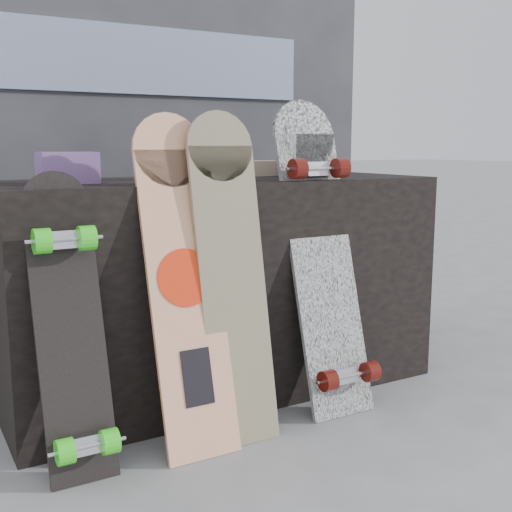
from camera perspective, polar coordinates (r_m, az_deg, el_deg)
ground at (r=2.14m, az=3.02°, el=-15.66°), size 60.00×60.00×0.00m
vendor_table at (r=2.43m, az=-3.30°, el=-2.60°), size 1.60×0.60×0.80m
booth at (r=3.16m, az=-10.50°, el=12.94°), size 2.40×0.22×2.20m
merch_box_purple at (r=2.16m, az=-16.41°, el=7.53°), size 0.18×0.12×0.10m
merch_box_small at (r=2.56m, az=4.45°, el=8.42°), size 0.14×0.14×0.12m
merch_box_flat at (r=2.59m, az=-0.32°, el=7.80°), size 0.22×0.10×0.06m
longboard_geisha at (r=1.95m, az=-6.43°, el=-1.51°), size 0.23×0.28×1.02m
longboard_celtic at (r=2.00m, az=-2.23°, el=-0.91°), size 0.22×0.21×1.03m
longboard_cascadia at (r=2.26m, az=5.92°, el=0.56°), size 0.25×0.37×1.08m
skateboard_dark at (r=1.86m, az=-16.19°, el=-5.72°), size 0.19×0.30×0.85m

